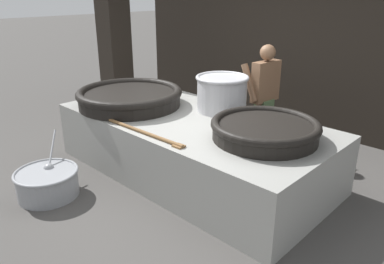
% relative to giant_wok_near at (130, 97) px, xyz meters
% --- Properties ---
extents(ground_plane, '(60.00, 60.00, 0.00)m').
position_rel_giant_wok_near_xyz_m(ground_plane, '(1.03, 0.21, -0.89)').
color(ground_plane, '#474442').
extents(back_wall, '(7.22, 0.24, 3.36)m').
position_rel_giant_wok_near_xyz_m(back_wall, '(1.03, 2.88, 0.79)').
color(back_wall, black).
rests_on(back_wall, ground_plane).
extents(support_pillar, '(0.46, 0.46, 3.36)m').
position_rel_giant_wok_near_xyz_m(support_pillar, '(-1.81, 1.06, 0.79)').
color(support_pillar, black).
rests_on(support_pillar, ground_plane).
extents(hearth_platform, '(3.65, 1.78, 0.76)m').
position_rel_giant_wok_near_xyz_m(hearth_platform, '(1.03, 0.21, -0.51)').
color(hearth_platform, gray).
rests_on(hearth_platform, ground_plane).
extents(giant_wok_near, '(1.49, 1.49, 0.25)m').
position_rel_giant_wok_near_xyz_m(giant_wok_near, '(0.00, 0.00, 0.00)').
color(giant_wok_near, black).
rests_on(giant_wok_near, hearth_platform).
extents(giant_wok_far, '(1.21, 1.21, 0.22)m').
position_rel_giant_wok_near_xyz_m(giant_wok_far, '(2.10, 0.26, -0.02)').
color(giant_wok_far, black).
rests_on(giant_wok_far, hearth_platform).
extents(stock_pot, '(0.72, 0.72, 0.48)m').
position_rel_giant_wok_near_xyz_m(stock_pot, '(1.09, 0.73, 0.12)').
color(stock_pot, '#B7B7BC').
rests_on(stock_pot, hearth_platform).
extents(stirring_paddle, '(1.47, 0.11, 0.04)m').
position_rel_giant_wok_near_xyz_m(stirring_paddle, '(0.96, -0.58, -0.11)').
color(stirring_paddle, brown).
rests_on(stirring_paddle, hearth_platform).
extents(cook, '(0.40, 0.60, 1.60)m').
position_rel_giant_wok_near_xyz_m(cook, '(1.29, 1.47, -0.03)').
color(cook, brown).
rests_on(cook, ground_plane).
extents(prep_bowl_vegetables, '(0.83, 0.77, 0.63)m').
position_rel_giant_wok_near_xyz_m(prep_bowl_vegetables, '(0.23, -1.44, -0.71)').
color(prep_bowl_vegetables, gray).
rests_on(prep_bowl_vegetables, ground_plane).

